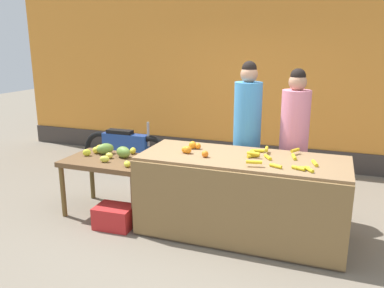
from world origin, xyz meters
name	(u,v)px	position (x,y,z in m)	size (l,w,h in m)	color
ground_plane	(205,227)	(0.00, 0.00, 0.00)	(24.00, 24.00, 0.00)	#756B5B
market_wall_back	(256,72)	(0.00, 2.77, 1.61)	(9.46, 0.23, 3.28)	orange
fruit_stall_counter	(241,196)	(0.42, -0.01, 0.45)	(2.24, 0.91, 0.91)	olive
side_table_wooden	(110,166)	(-1.26, 0.00, 0.62)	(1.08, 0.72, 0.71)	brown
banana_bunch_pile	(277,158)	(0.79, -0.02, 0.93)	(0.75, 0.69, 0.07)	gold
orange_pile	(193,148)	(-0.15, 0.00, 0.95)	(0.34, 0.36, 0.09)	orange
mango_papaya_pile	(112,151)	(-1.29, 0.12, 0.77)	(0.83, 0.64, 0.14)	yellow
vendor_woman_blue_shirt	(247,137)	(0.32, 0.69, 0.96)	(0.34, 0.34, 1.90)	#33333D
vendor_woman_pink_shirt	(293,144)	(0.89, 0.70, 0.92)	(0.34, 0.34, 1.82)	#33333D
parked_motorcycle	(126,148)	(-1.90, 1.51, 0.40)	(1.60, 0.18, 0.88)	black
produce_crate	(115,217)	(-1.00, -0.36, 0.13)	(0.44, 0.32, 0.26)	red
produce_sack	(188,185)	(-0.47, 0.67, 0.23)	(0.36, 0.30, 0.46)	tan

